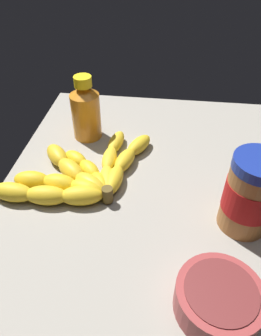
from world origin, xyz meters
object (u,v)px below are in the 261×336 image
banana_bunch (82,174)px  small_bowl (218,299)px  honey_bottle (86,111)px  peanut_butter_jar (250,194)px

banana_bunch → small_bowl: 32.79cm
honey_bottle → peanut_butter_jar: bearing=54.6°
peanut_butter_jar → small_bowl: peanut_butter_jar is taller
peanut_butter_jar → small_bowl: 16.98cm
peanut_butter_jar → small_bowl: size_ratio=1.21×
peanut_butter_jar → small_bowl: (15.42, -5.48, -4.51)cm
banana_bunch → honey_bottle: 16.41cm
honey_bottle → small_bowl: bearing=34.6°
banana_bunch → small_bowl: small_bowl is taller
banana_bunch → small_bowl: bearing=46.7°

